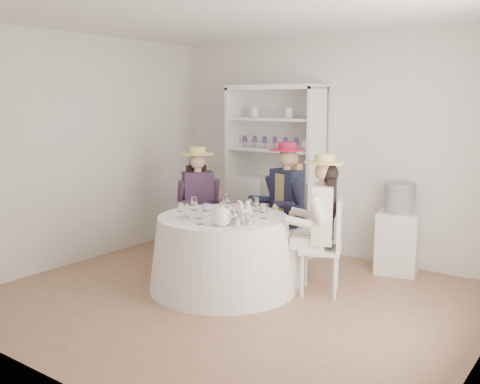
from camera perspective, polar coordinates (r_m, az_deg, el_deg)
The scene contains 22 objects.
ground at distance 5.39m, azimuth -0.64°, elevation -11.22°, with size 4.50×4.50×0.00m, color #855F42.
ceiling at distance 5.09m, azimuth -0.70°, elevation 18.46°, with size 4.50×4.50×0.00m, color white.
wall_back at distance 6.77m, azimuth 9.53°, elevation 4.69°, with size 4.50×4.50×0.00m, color silver.
wall_front at distance 3.68m, azimuth -19.62°, elevation 0.17°, with size 4.50×4.50×0.00m, color silver.
wall_left at distance 6.65m, azimuth -16.45°, elevation 4.35°, with size 4.50×4.50×0.00m, color silver.
tea_table at distance 5.56m, azimuth -1.82°, elevation -6.44°, with size 1.53×1.53×0.76m.
hutch at distance 6.96m, azimuth 3.77°, elevation 0.00°, with size 1.44×0.95×2.12m.
side_table at distance 6.32m, azimuth 16.47°, elevation -5.17°, with size 0.44×0.44×0.69m, color silver.
hatbox at distance 6.21m, azimuth 16.70°, elevation -0.60°, with size 0.33×0.33×0.33m, color black.
guest_left at distance 6.40m, azimuth -4.45°, elevation -0.62°, with size 0.60×0.57×1.39m.
guest_mid at distance 6.17m, azimuth 4.83°, elevation -0.60°, with size 0.55×0.59×1.46m.
guest_right at distance 5.37m, azimuth 8.60°, elevation -2.54°, with size 0.59×0.54×1.41m.
spare_chair at distance 6.63m, azimuth 1.82°, elevation -2.47°, with size 0.49×0.49×0.99m.
teacup_a at distance 5.68m, azimuth -3.55°, elevation -1.74°, with size 0.10×0.10×0.08m, color white.
teacup_b at distance 5.69m, azimuth 0.23°, elevation -1.76°, with size 0.07×0.07×0.06m, color white.
teacup_c at distance 5.40m, azimuth 0.91°, elevation -2.35°, with size 0.08×0.08×0.07m, color white.
flower_bowl at distance 5.30m, azimuth -0.15°, elevation -2.66°, with size 0.22×0.22×0.06m, color white.
flower_arrangement at distance 5.31m, azimuth -0.40°, elevation -1.97°, with size 0.18×0.18×0.07m.
table_teapot at distance 5.03m, azimuth -1.95°, elevation -2.65°, with size 0.27×0.19×0.20m.
sandwich_plate at distance 5.35m, azimuth -5.12°, elevation -2.72°, with size 0.27×0.27×0.06m.
cupcake_stand at distance 5.04m, azimuth 0.26°, elevation -2.64°, with size 0.24×0.24×0.23m.
stemware_set at distance 5.45m, azimuth -1.85°, elevation -1.80°, with size 0.90×0.90×0.15m.
Camera 1 is at (3.01, -4.04, 1.92)m, focal length 40.00 mm.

